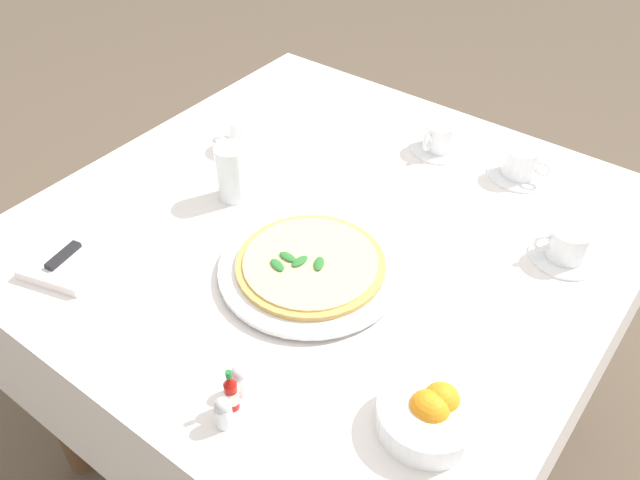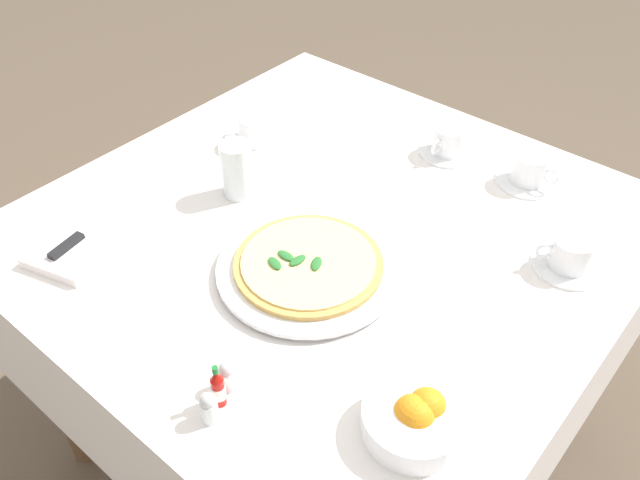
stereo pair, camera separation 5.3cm
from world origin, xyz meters
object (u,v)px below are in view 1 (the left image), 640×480
water_glass_back_corner (232,175)px  citrus_bowl (430,413)px  pepper_shaker (223,413)px  salt_shaker (240,381)px  dinner_knife (82,240)px  pizza (310,263)px  coffee_cup_near_right (246,134)px  coffee_cup_far_left (568,245)px  coffee_cup_far_right (440,138)px  napkin_folded (83,246)px  coffee_cup_center_back (521,164)px  pizza_plate (311,269)px  hot_sauce_bottle (231,393)px

water_glass_back_corner → citrus_bowl: 0.64m
pepper_shaker → salt_shaker: bearing=19.7°
water_glass_back_corner → salt_shaker: water_glass_back_corner is taller
dinner_knife → pepper_shaker: (-0.12, -0.47, 0.00)m
pizza → coffee_cup_near_right: coffee_cup_near_right is taller
water_glass_back_corner → coffee_cup_far_left: bearing=-69.6°
coffee_cup_far_right → napkin_folded: 0.79m
coffee_cup_center_back → citrus_bowl: coffee_cup_center_back is taller
pizza_plate → citrus_bowl: size_ratio=2.20×
dinner_knife → pepper_shaker: pepper_shaker is taller
napkin_folded → dinner_knife: (0.00, 0.00, 0.01)m
pizza → coffee_cup_far_right: (0.50, 0.02, 0.01)m
water_glass_back_corner → pizza_plate: bearing=-108.4°
citrus_bowl → water_glass_back_corner: bearing=68.4°
pizza_plate → coffee_cup_near_right: (0.25, 0.37, 0.02)m
pizza_plate → water_glass_back_corner: 0.28m
coffee_cup_near_right → pizza: bearing=-123.4°
napkin_folded → water_glass_back_corner: bearing=-36.7°
citrus_bowl → dinner_knife: bearing=94.5°
coffee_cup_center_back → dinner_knife: 0.90m
pizza → salt_shaker: salt_shaker is taller
coffee_cup_center_back → napkin_folded: (-0.71, 0.55, -0.02)m
pizza → hot_sauce_bottle: (-0.29, -0.08, 0.01)m
hot_sauce_bottle → pepper_shaker: size_ratio=1.48×
pizza → pepper_shaker: size_ratio=4.76×
coffee_cup_center_back → salt_shaker: size_ratio=2.35×
coffee_cup_far_left → napkin_folded: (-0.52, 0.73, -0.02)m
pizza → hot_sauce_bottle: hot_sauce_bottle is taller
dinner_knife → coffee_cup_center_back: bearing=-48.0°
pizza → pepper_shaker: bearing=-164.0°
citrus_bowl → pizza_plate: bearing=65.9°
dinner_knife → napkin_folded: bearing=180.0°
pizza → citrus_bowl: size_ratio=1.78×
water_glass_back_corner → hot_sauce_bottle: 0.52m
napkin_folded → pepper_shaker: (-0.12, -0.47, 0.02)m
coffee_cup_far_right → pizza: bearing=-178.1°
pizza → dinner_knife: pizza is taller
pizza_plate → pepper_shaker: (-0.32, -0.09, 0.01)m
pepper_shaker → water_glass_back_corner: bearing=41.1°
pepper_shaker → pizza: bearing=16.0°
pizza → pizza_plate: bearing=-40.4°
pizza_plate → hot_sauce_bottle: (-0.29, -0.08, 0.02)m
pizza → dinner_knife: bearing=118.1°
coffee_cup_center_back → pepper_shaker: 0.83m
pizza → coffee_cup_far_left: 0.47m
pizza_plate → hot_sauce_bottle: bearing=-164.5°
pepper_shaker → coffee_cup_center_back: bearing=-5.4°
dinner_knife → pizza: bearing=-72.2°
napkin_folded → dinner_knife: bearing=-5.6°
coffee_cup_center_back → water_glass_back_corner: 0.61m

